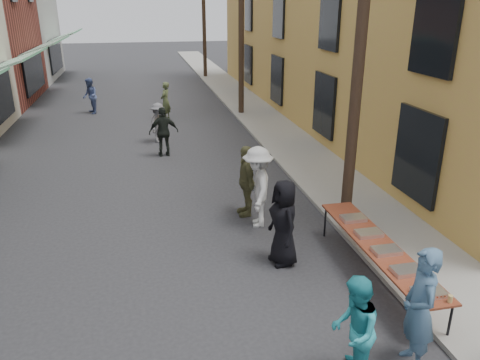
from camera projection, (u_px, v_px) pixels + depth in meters
name	position (u px, v px, depth m)	size (l,w,h in m)	color
ground	(182.00, 320.00, 7.94)	(120.00, 120.00, 0.00)	#28282B
sidewalk	(255.00, 113.00, 22.61)	(2.20, 60.00, 0.10)	gray
building_ochre	(393.00, 3.00, 21.13)	(10.00, 28.00, 10.00)	gold
utility_pole_near	(362.00, 30.00, 9.93)	(0.26, 0.26, 9.00)	#2D2116
utility_pole_mid	(241.00, 15.00, 20.88)	(0.26, 0.26, 9.00)	#2D2116
utility_pole_far	(204.00, 11.00, 31.84)	(0.26, 0.26, 9.00)	#2D2116
serving_table	(378.00, 246.00, 8.88)	(0.70, 4.00, 0.75)	maroon
catering_tray_sausage	(429.00, 292.00, 7.35)	(0.50, 0.33, 0.08)	maroon
catering_tray_foil_b	(407.00, 271.00, 7.94)	(0.50, 0.33, 0.08)	#B2B2B7
catering_tray_buns	(386.00, 251.00, 8.58)	(0.50, 0.33, 0.08)	tan
catering_tray_foil_d	(369.00, 233.00, 9.22)	(0.50, 0.33, 0.08)	#B2B2B7
catering_tray_buns_end	(353.00, 218.00, 9.86)	(0.50, 0.33, 0.08)	tan
condiment_jar_a	(427.00, 305.00, 7.03)	(0.07, 0.07, 0.08)	#A57F26
condiment_jar_b	(424.00, 301.00, 7.12)	(0.07, 0.07, 0.08)	#A57F26
condiment_jar_c	(420.00, 298.00, 7.21)	(0.07, 0.07, 0.08)	#A57F26
cup_stack	(450.00, 299.00, 7.15)	(0.08, 0.08, 0.12)	tan
guest_front_a	(284.00, 223.00, 9.41)	(0.88, 0.58, 1.81)	black
guest_front_b	(419.00, 310.00, 6.64)	(0.71, 0.46, 1.94)	#446583
guest_front_c	(354.00, 331.00, 6.44)	(0.80, 0.62, 1.64)	teal
guest_front_d	(258.00, 187.00, 11.01)	(1.26, 0.73, 1.96)	silver
guest_front_e	(246.00, 181.00, 11.61)	(1.06, 0.44, 1.81)	brown
passerby_left	(158.00, 123.00, 17.80)	(0.97, 0.56, 1.51)	slate
passerby_mid	(164.00, 132.00, 16.13)	(1.01, 0.42, 1.73)	black
passerby_right	(166.00, 101.00, 21.24)	(0.62, 0.41, 1.70)	#4A5732
passerby_far	(90.00, 96.00, 22.36)	(0.82, 0.64, 1.69)	#4B5C92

